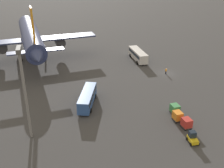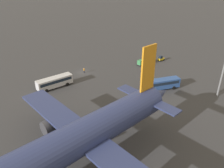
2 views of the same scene
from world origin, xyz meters
name	(u,v)px [view 1 (image 1 of 2)]	position (x,y,z in m)	size (l,w,h in m)	color
ground_plane	(167,73)	(0.00, 0.00, 0.00)	(600.00, 600.00, 0.00)	#38383A
airplane	(31,37)	(20.98, 37.10, 7.15)	(47.23, 40.07, 18.99)	navy
shuttle_bus_near	(138,54)	(12.08, 4.86, 1.90)	(10.81, 3.48, 3.17)	silver
shuttle_bus_far	(87,97)	(-12.69, 24.49, 1.90)	(10.93, 5.77, 3.16)	#2D5199
baggage_tug	(193,138)	(-30.38, 8.03, 0.94)	(2.47, 1.75, 2.10)	gold
worker_person	(166,71)	(-0.28, 0.56, 0.87)	(0.38, 0.38, 1.74)	#1E1E2D
cargo_cart_red	(187,123)	(-26.01, 7.07, 1.19)	(2.14, 1.85, 2.06)	#38383D
cargo_cart_orange	(178,116)	(-23.24, 7.67, 1.19)	(2.14, 1.85, 2.06)	#38383D
cargo_cart_green	(175,109)	(-20.46, 7.01, 1.19)	(2.14, 1.85, 2.06)	#38383D
light_pole	(24,85)	(-22.24, 36.42, 10.65)	(2.80, 0.70, 17.33)	slate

